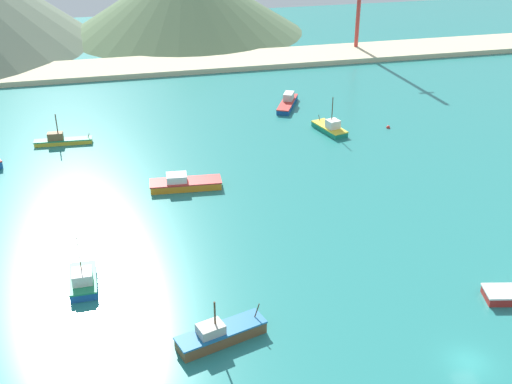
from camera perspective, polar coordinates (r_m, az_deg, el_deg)
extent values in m
cube|color=teal|center=(91.45, 9.07, -2.33)|extent=(260.00, 280.00, 0.50)
cube|color=#198466|center=(119.38, 6.51, 5.53)|extent=(4.78, 8.22, 0.87)
cube|color=gold|center=(119.18, 6.52, 5.77)|extent=(4.87, 8.39, 0.20)
cube|color=silver|center=(118.14, 6.81, 6.00)|extent=(2.61, 2.56, 1.51)
cylinder|color=#4C3823|center=(121.67, 5.61, 6.53)|extent=(0.25, 0.54, 1.19)
cylinder|color=#4C3823|center=(117.44, 6.77, 7.36)|extent=(0.17, 0.17, 4.22)
cube|color=#14478C|center=(131.16, 2.79, 7.73)|extent=(6.74, 10.28, 0.92)
cube|color=red|center=(130.97, 2.80, 7.96)|extent=(6.87, 10.48, 0.20)
cube|color=beige|center=(131.90, 2.91, 8.47)|extent=(2.97, 3.53, 1.43)
cube|color=brown|center=(68.51, -3.09, -12.57)|extent=(9.80, 5.25, 1.26)
cube|color=#1E669E|center=(68.04, -3.10, -12.10)|extent=(10.00, 5.35, 0.20)
cube|color=#B2ADA3|center=(67.26, -4.03, -12.00)|extent=(3.10, 2.64, 1.04)
cylinder|color=#4C3823|center=(69.12, 0.07, -10.49)|extent=(0.72, 0.32, 1.70)
cylinder|color=#4C3823|center=(66.27, -3.67, -10.61)|extent=(0.19, 0.19, 2.69)
cube|color=#1E5BA8|center=(78.92, -15.02, -7.68)|extent=(3.13, 6.72, 0.93)
cube|color=#238C5B|center=(78.61, -15.07, -7.34)|extent=(3.19, 6.85, 0.20)
cube|color=silver|center=(77.49, -15.13, -7.22)|extent=(2.31, 2.52, 1.33)
cylinder|color=#4C3823|center=(76.40, -15.39, -5.28)|extent=(0.11, 0.11, 4.27)
cube|color=gold|center=(118.28, -16.67, 4.25)|extent=(9.85, 2.38, 0.70)
cube|color=#238C5B|center=(118.11, -16.70, 4.45)|extent=(10.05, 2.43, 0.20)
cube|color=brown|center=(118.00, -17.33, 4.74)|extent=(2.69, 1.51, 1.30)
cylinder|color=#4C3823|center=(117.47, -14.60, 4.82)|extent=(0.45, 0.15, 0.96)
cylinder|color=#4C3823|center=(117.09, -17.24, 5.81)|extent=(0.19, 0.19, 3.37)
cube|color=orange|center=(98.42, -6.23, 0.63)|extent=(10.81, 3.96, 1.04)
cube|color=red|center=(98.14, -6.25, 0.96)|extent=(11.02, 4.04, 0.20)
cube|color=silver|center=(97.82, -7.04, 1.25)|extent=(3.22, 2.60, 1.14)
sphere|color=red|center=(122.90, 11.61, 5.63)|extent=(0.70, 0.70, 0.70)
cube|color=beige|center=(161.22, -1.28, 11.58)|extent=(247.00, 14.79, 1.20)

